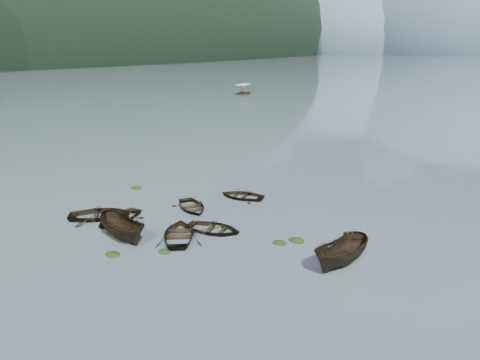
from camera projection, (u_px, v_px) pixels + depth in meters
The scene contains 20 objects.
ground_plane at pixel (141, 256), 27.65m from camera, with size 2400.00×2400.00×0.00m, color #49555B.
haze_mtn_a at pixel (364, 53), 885.44m from camera, with size 520.00×520.00×280.00m, color #475666.
haze_mtn_b at pixel (472, 54), 783.04m from camera, with size 520.00×520.00×340.00m, color #475666.
rowboat_0 at pixel (118, 221), 33.25m from camera, with size 2.94×4.12×0.85m, color black.
rowboat_1 at pixel (101, 218), 33.84m from camera, with size 3.44×4.82×1.00m, color black.
rowboat_2 at pixel (124, 239), 30.13m from camera, with size 1.85×4.93×1.90m, color black.
rowboat_3 at pixel (180, 237), 30.40m from camera, with size 3.26×4.56×0.95m, color black.
rowboat_4 at pixel (214, 232), 31.32m from camera, with size 2.98×4.17×0.86m, color black.
rowboat_5 at pixel (341, 265), 26.52m from camera, with size 1.85×4.93×1.90m, color black.
rowboat_6 at pixel (192, 209), 35.65m from camera, with size 2.86×4.01×0.83m, color black.
rowboat_7 at pixel (242, 198), 38.32m from camera, with size 2.83×3.96×0.82m, color black.
weed_clump_0 at pixel (112, 233), 31.06m from camera, with size 1.01×0.83×0.22m, color black.
weed_clump_1 at pixel (165, 252), 28.22m from camera, with size 0.91×0.73×0.20m, color black.
weed_clump_2 at pixel (113, 255), 27.81m from camera, with size 1.05×0.84×0.23m, color black.
weed_clump_3 at pixel (280, 243), 29.46m from camera, with size 0.98×0.83×0.22m, color black.
weed_clump_4 at pixel (336, 260), 27.12m from camera, with size 1.13×0.89×0.23m, color black.
weed_clump_5 at pixel (136, 188), 40.91m from camera, with size 1.11×0.90×0.23m, color black.
weed_clump_6 at pixel (215, 226), 32.33m from camera, with size 1.09×0.91×0.23m, color black.
weed_clump_7 at pixel (297, 241), 29.82m from camera, with size 1.12×0.90×0.25m, color black.
pontoon_left at pixel (243, 94), 120.90m from camera, with size 2.84×6.82×2.61m, color black, non-canonical shape.
Camera 1 is at (18.80, -17.57, 12.99)m, focal length 32.00 mm.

